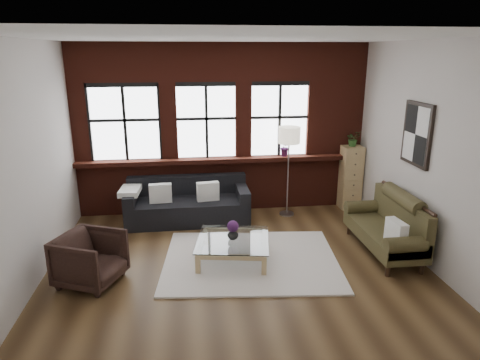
{
  "coord_description": "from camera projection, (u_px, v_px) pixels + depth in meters",
  "views": [
    {
      "loc": [
        -0.7,
        -5.59,
        3.02
      ],
      "look_at": [
        0.1,
        0.6,
        1.15
      ],
      "focal_mm": 32.0,
      "sensor_mm": 36.0,
      "label": 1
    }
  ],
  "objects": [
    {
      "name": "floor",
      "position": [
        238.0,
        267.0,
        6.27
      ],
      "size": [
        5.5,
        5.5,
        0.0
      ],
      "primitive_type": "plane",
      "color": "#412C17",
      "rests_on": "ground"
    },
    {
      "name": "ceiling",
      "position": [
        238.0,
        37.0,
        5.35
      ],
      "size": [
        5.5,
        5.5,
        0.0
      ],
      "primitive_type": "plane",
      "rotation": [
        3.14,
        0.0,
        0.0
      ],
      "color": "white",
      "rests_on": "ground"
    },
    {
      "name": "wall_back",
      "position": [
        222.0,
        129.0,
        8.18
      ],
      "size": [
        5.5,
        0.0,
        5.5
      ],
      "primitive_type": "plane",
      "rotation": [
        1.57,
        0.0,
        0.0
      ],
      "color": "beige",
      "rests_on": "ground"
    },
    {
      "name": "wall_front",
      "position": [
        277.0,
        237.0,
        3.43
      ],
      "size": [
        5.5,
        0.0,
        5.5
      ],
      "primitive_type": "plane",
      "rotation": [
        -1.57,
        0.0,
        0.0
      ],
      "color": "beige",
      "rests_on": "ground"
    },
    {
      "name": "wall_left",
      "position": [
        26.0,
        168.0,
        5.47
      ],
      "size": [
        0.0,
        5.0,
        5.0
      ],
      "primitive_type": "plane",
      "rotation": [
        1.57,
        0.0,
        1.57
      ],
      "color": "beige",
      "rests_on": "ground"
    },
    {
      "name": "wall_right",
      "position": [
        428.0,
        155.0,
        6.14
      ],
      "size": [
        0.0,
        5.0,
        5.0
      ],
      "primitive_type": "plane",
      "rotation": [
        1.57,
        0.0,
        -1.57
      ],
      "color": "beige",
      "rests_on": "ground"
    },
    {
      "name": "brick_backwall",
      "position": [
        222.0,
        130.0,
        8.13
      ],
      "size": [
        5.5,
        0.12,
        3.2
      ],
      "primitive_type": null,
      "color": "#511C13",
      "rests_on": "floor"
    },
    {
      "name": "sill_ledge",
      "position": [
        223.0,
        160.0,
        8.2
      ],
      "size": [
        5.5,
        0.3,
        0.08
      ],
      "primitive_type": "cube",
      "color": "#511C13",
      "rests_on": "brick_backwall"
    },
    {
      "name": "window_left",
      "position": [
        125.0,
        124.0,
        7.87
      ],
      "size": [
        1.38,
        0.1,
        1.5
      ],
      "primitive_type": null,
      "color": "black",
      "rests_on": "brick_backwall"
    },
    {
      "name": "window_mid",
      "position": [
        206.0,
        122.0,
        8.06
      ],
      "size": [
        1.38,
        0.1,
        1.5
      ],
      "primitive_type": null,
      "color": "black",
      "rests_on": "brick_backwall"
    },
    {
      "name": "window_right",
      "position": [
        279.0,
        121.0,
        8.23
      ],
      "size": [
        1.38,
        0.1,
        1.5
      ],
      "primitive_type": null,
      "color": "black",
      "rests_on": "brick_backwall"
    },
    {
      "name": "wall_poster",
      "position": [
        417.0,
        134.0,
        6.35
      ],
      "size": [
        0.05,
        0.74,
        0.94
      ],
      "primitive_type": null,
      "color": "black",
      "rests_on": "wall_right"
    },
    {
      "name": "shag_rug",
      "position": [
        251.0,
        260.0,
        6.45
      ],
      "size": [
        2.77,
        2.28,
        0.03
      ],
      "primitive_type": "cube",
      "rotation": [
        0.0,
        0.0,
        -0.1
      ],
      "color": "silver",
      "rests_on": "floor"
    },
    {
      "name": "dark_sofa",
      "position": [
        188.0,
        200.0,
        7.87
      ],
      "size": [
        2.23,
        0.9,
        0.81
      ],
      "primitive_type": null,
      "color": "black",
      "rests_on": "floor"
    },
    {
      "name": "pillow_a",
      "position": [
        161.0,
        193.0,
        7.66
      ],
      "size": [
        0.41,
        0.16,
        0.34
      ],
      "primitive_type": "cube",
      "rotation": [
        0.0,
        0.0,
        0.06
      ],
      "color": "white",
      "rests_on": "dark_sofa"
    },
    {
      "name": "pillow_b",
      "position": [
        208.0,
        191.0,
        7.77
      ],
      "size": [
        0.42,
        0.19,
        0.34
      ],
      "primitive_type": "cube",
      "rotation": [
        0.0,
        0.0,
        0.14
      ],
      "color": "white",
      "rests_on": "dark_sofa"
    },
    {
      "name": "vintage_settee",
      "position": [
        384.0,
        225.0,
        6.61
      ],
      "size": [
        0.76,
        1.71,
        0.91
      ],
      "primitive_type": null,
      "color": "#3F381D",
      "rests_on": "floor"
    },
    {
      "name": "pillow_settee",
      "position": [
        396.0,
        232.0,
        6.07
      ],
      "size": [
        0.18,
        0.39,
        0.34
      ],
      "primitive_type": "cube",
      "rotation": [
        0.0,
        0.0,
        0.1
      ],
      "color": "white",
      "rests_on": "vintage_settee"
    },
    {
      "name": "armchair",
      "position": [
        90.0,
        259.0,
        5.74
      ],
      "size": [
        1.02,
        1.0,
        0.71
      ],
      "primitive_type": "imported",
      "rotation": [
        0.0,
        0.0,
        1.16
      ],
      "color": "black",
      "rests_on": "floor"
    },
    {
      "name": "coffee_table",
      "position": [
        233.0,
        250.0,
        6.44
      ],
      "size": [
        1.22,
        1.22,
        0.35
      ],
      "primitive_type": null,
      "rotation": [
        0.0,
        0.0,
        -0.17
      ],
      "color": "tan",
      "rests_on": "shag_rug"
    },
    {
      "name": "vase",
      "position": [
        233.0,
        234.0,
        6.36
      ],
      "size": [
        0.17,
        0.17,
        0.17
      ],
      "primitive_type": "imported",
      "rotation": [
        0.0,
        0.0,
        -0.06
      ],
      "color": "#B2B2B2",
      "rests_on": "coffee_table"
    },
    {
      "name": "flowers",
      "position": [
        233.0,
        226.0,
        6.33
      ],
      "size": [
        0.17,
        0.17,
        0.17
      ],
      "primitive_type": "sphere",
      "color": "#4A1C54",
      "rests_on": "vase"
    },
    {
      "name": "drawer_chest",
      "position": [
        350.0,
        177.0,
        8.52
      ],
      "size": [
        0.39,
        0.39,
        1.26
      ],
      "primitive_type": "cube",
      "color": "tan",
      "rests_on": "floor"
    },
    {
      "name": "potted_plant_top",
      "position": [
        353.0,
        139.0,
        8.3
      ],
      "size": [
        0.32,
        0.29,
        0.3
      ],
      "primitive_type": "imported",
      "rotation": [
        0.0,
        0.0,
        0.23
      ],
      "color": "#2D5923",
      "rests_on": "drawer_chest"
    },
    {
      "name": "floor_lamp",
      "position": [
        288.0,
        168.0,
        8.02
      ],
      "size": [
        0.4,
        0.4,
        1.86
      ],
      "primitive_type": null,
      "color": "#A5A5A8",
      "rests_on": "floor"
    },
    {
      "name": "sill_plant",
      "position": [
        286.0,
        147.0,
        8.26
      ],
      "size": [
        0.24,
        0.21,
        0.37
      ],
      "primitive_type": "imported",
      "rotation": [
        0.0,
        0.0,
        -0.29
      ],
      "color": "#4A1C54",
      "rests_on": "sill_ledge"
    }
  ]
}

